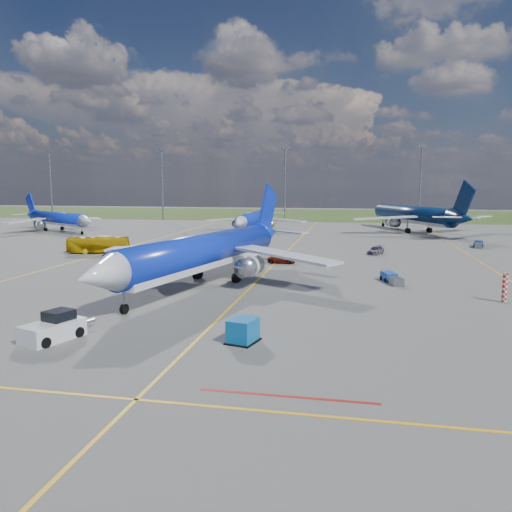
% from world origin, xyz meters
% --- Properties ---
extents(ground, '(400.00, 400.00, 0.00)m').
position_xyz_m(ground, '(0.00, 0.00, 0.00)').
color(ground, '#5B5B58').
rests_on(ground, ground).
extents(grass_strip, '(400.00, 80.00, 0.01)m').
position_xyz_m(grass_strip, '(0.00, 150.00, 0.00)').
color(grass_strip, '#2D4719').
rests_on(grass_strip, ground).
extents(taxiway_lines, '(60.25, 160.00, 0.02)m').
position_xyz_m(taxiway_lines, '(0.17, 27.70, 0.01)').
color(taxiway_lines, '#F6B015').
rests_on(taxiway_lines, ground).
extents(floodlight_masts, '(202.20, 0.50, 22.70)m').
position_xyz_m(floodlight_masts, '(10.00, 110.00, 12.56)').
color(floodlight_masts, slate).
rests_on(floodlight_masts, ground).
extents(warning_post, '(0.50, 0.50, 3.00)m').
position_xyz_m(warning_post, '(26.00, 8.00, 1.50)').
color(warning_post, red).
rests_on(warning_post, ground).
extents(bg_jet_nw, '(43.33, 40.54, 9.08)m').
position_xyz_m(bg_jet_nw, '(-60.52, 67.32, 0.00)').
color(bg_jet_nw, '#0D28BF').
rests_on(bg_jet_nw, ground).
extents(bg_jet_nnw, '(27.45, 35.72, 9.24)m').
position_xyz_m(bg_jet_nnw, '(-12.77, 74.77, 0.00)').
color(bg_jet_nnw, '#0D28BF').
rests_on(bg_jet_nnw, ground).
extents(bg_jet_n, '(50.51, 56.13, 12.03)m').
position_xyz_m(bg_jet_n, '(25.26, 83.31, 0.00)').
color(bg_jet_n, '#081D44').
rests_on(bg_jet_n, ground).
extents(main_airliner, '(41.75, 49.43, 11.29)m').
position_xyz_m(main_airliner, '(-5.48, 10.62, 0.00)').
color(main_airliner, '#0D28BF').
rests_on(main_airliner, ground).
extents(pushback_tug, '(3.65, 6.38, 2.13)m').
position_xyz_m(pushback_tug, '(-10.55, -11.29, 0.86)').
color(pushback_tug, silver).
rests_on(pushback_tug, ground).
extents(uld_container, '(2.24, 2.57, 1.76)m').
position_xyz_m(uld_container, '(3.49, -9.15, 0.88)').
color(uld_container, '#0C60AB').
rests_on(uld_container, ground).
extents(apron_bus, '(10.52, 4.87, 2.85)m').
position_xyz_m(apron_bus, '(-31.02, 33.03, 1.43)').
color(apron_bus, '#CC9F0C').
rests_on(apron_bus, ground).
extents(service_car_a, '(1.94, 3.70, 1.20)m').
position_xyz_m(service_car_a, '(-14.83, 30.92, 0.60)').
color(service_car_a, '#999999').
rests_on(service_car_a, ground).
extents(service_car_b, '(4.14, 1.99, 1.14)m').
position_xyz_m(service_car_b, '(0.96, 28.15, 0.57)').
color(service_car_b, '#999999').
rests_on(service_car_b, ground).
extents(service_car_c, '(3.32, 4.78, 1.28)m').
position_xyz_m(service_car_c, '(14.96, 40.83, 0.64)').
color(service_car_c, '#999999').
rests_on(service_car_c, ground).
extents(baggage_tug_w, '(2.50, 4.97, 1.08)m').
position_xyz_m(baggage_tug_w, '(15.82, 16.27, 0.50)').
color(baggage_tug_w, '#1A449D').
rests_on(baggage_tug_w, ground).
extents(baggage_tug_c, '(2.88, 5.10, 1.11)m').
position_xyz_m(baggage_tug_c, '(-16.69, 37.81, 0.52)').
color(baggage_tug_c, '#1C50A9').
rests_on(baggage_tug_c, ground).
extents(baggage_tug_e, '(2.40, 5.18, 1.12)m').
position_xyz_m(baggage_tug_e, '(34.02, 54.15, 0.53)').
color(baggage_tug_e, navy).
rests_on(baggage_tug_e, ground).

